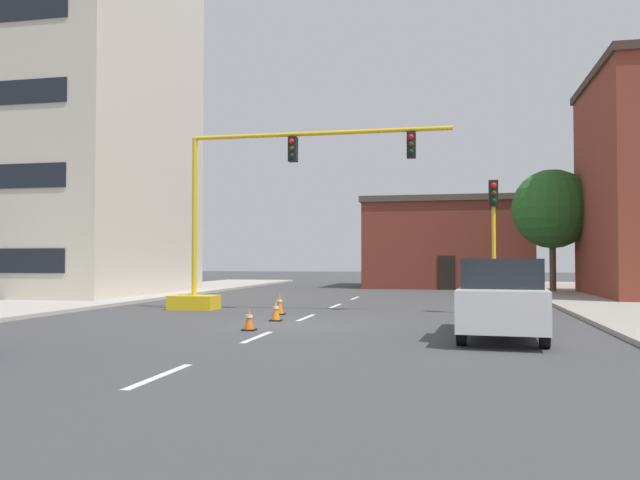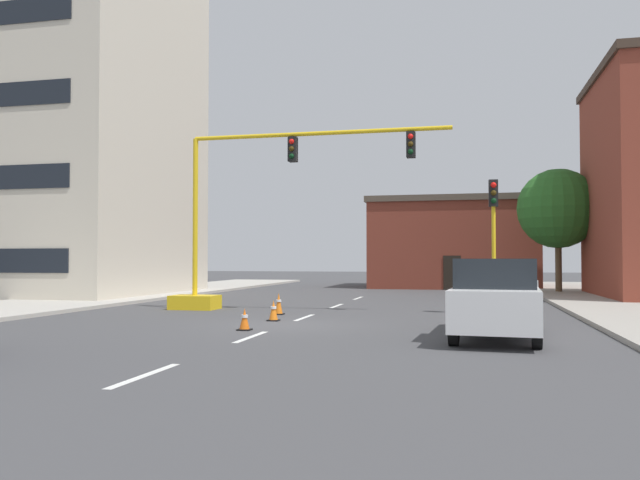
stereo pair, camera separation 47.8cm
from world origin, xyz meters
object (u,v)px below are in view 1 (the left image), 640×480
traffic_signal_gantry (231,249)px  traffic_cone_roadside_b (280,304)px  traffic_cone_roadside_a (276,311)px  traffic_cone_roadside_c (249,320)px  tree_right_far (552,209)px  pickup_truck_white (502,299)px  traffic_light_pole_right (494,216)px

traffic_signal_gantry → traffic_cone_roadside_b: bearing=-33.4°
traffic_cone_roadside_a → traffic_cone_roadside_c: 2.76m
tree_right_far → traffic_cone_roadside_c: bearing=-117.3°
pickup_truck_white → traffic_cone_roadside_c: (-6.75, 0.23, -0.68)m
traffic_signal_gantry → traffic_cone_roadside_c: (2.93, -6.62, -2.05)m
traffic_light_pole_right → traffic_cone_roadside_c: traffic_light_pole_right is taller
pickup_truck_white → traffic_cone_roadside_a: 7.42m
tree_right_far → traffic_cone_roadside_b: (-11.64, -16.53, -4.46)m
pickup_truck_white → traffic_cone_roadside_c: 6.78m
pickup_truck_white → traffic_cone_roadside_b: 8.99m
pickup_truck_white → traffic_cone_roadside_c: size_ratio=9.08×
traffic_signal_gantry → traffic_cone_roadside_b: size_ratio=14.13×
traffic_light_pole_right → pickup_truck_white: traffic_light_pole_right is taller
traffic_cone_roadside_b → traffic_cone_roadside_c: (0.51, -5.03, -0.08)m
traffic_signal_gantry → pickup_truck_white: traffic_signal_gantry is taller
tree_right_far → traffic_cone_roadside_a: (-11.14, -18.80, -4.52)m
traffic_cone_roadside_b → traffic_cone_roadside_a: bearing=-77.5°
pickup_truck_white → traffic_cone_roadside_b: (-7.26, 5.27, -0.60)m
pickup_truck_white → traffic_cone_roadside_b: size_ratio=7.17×
traffic_cone_roadside_c → traffic_signal_gantry: bearing=113.8°
traffic_light_pole_right → traffic_cone_roadside_b: (-7.49, -1.59, -3.15)m
traffic_signal_gantry → traffic_cone_roadside_a: bearing=-52.9°
tree_right_far → pickup_truck_white: tree_right_far is taller
traffic_cone_roadside_a → traffic_cone_roadside_b: (-0.50, 2.27, 0.06)m
traffic_signal_gantry → traffic_cone_roadside_c: size_ratio=17.91×
tree_right_far → traffic_cone_roadside_b: size_ratio=9.24×
traffic_light_pole_right → traffic_cone_roadside_c: size_ratio=7.89×
traffic_cone_roadside_c → traffic_light_pole_right: bearing=43.5°
pickup_truck_white → tree_right_far: bearing=78.6°
traffic_light_pole_right → traffic_cone_roadside_b: 8.28m
tree_right_far → traffic_cone_roadside_c: 24.69m
traffic_signal_gantry → traffic_cone_roadside_a: traffic_signal_gantry is taller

